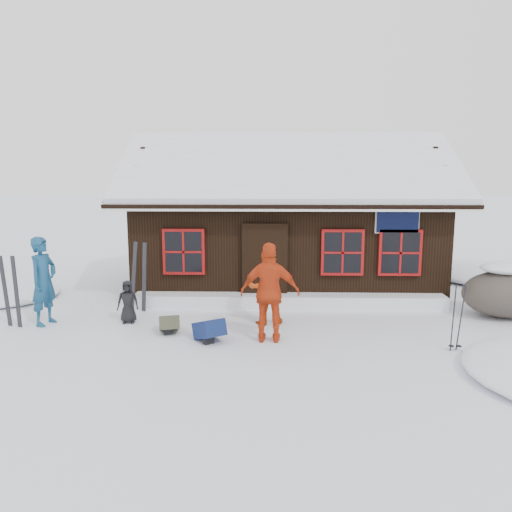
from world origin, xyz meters
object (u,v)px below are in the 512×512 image
at_px(backpack_blue, 209,333).
at_px(backpack_olive, 169,326).
at_px(skier_crouched, 128,302).
at_px(skier_teal, 44,281).
at_px(boulder, 506,292).
at_px(ski_poles, 457,319).
at_px(skier_orange_left, 266,287).
at_px(skier_orange_right, 270,293).

distance_m(backpack_blue, backpack_olive, 1.02).
bearing_deg(backpack_blue, skier_crouched, 114.80).
relative_size(skier_teal, skier_crouched, 2.03).
distance_m(boulder, ski_poles, 2.96).
relative_size(skier_orange_left, backpack_blue, 2.67).
bearing_deg(backpack_olive, boulder, -4.42).
height_order(skier_teal, backpack_olive, skier_teal).
bearing_deg(skier_orange_right, ski_poles, 176.12).
xyz_separation_m(skier_orange_left, backpack_blue, (-1.09, -1.22, -0.64)).
xyz_separation_m(skier_orange_right, boulder, (5.39, 1.85, -0.41)).
height_order(skier_orange_left, skier_orange_right, skier_orange_right).
bearing_deg(backpack_olive, skier_teal, 154.55).
bearing_deg(boulder, skier_orange_left, -173.19).
distance_m(skier_orange_right, boulder, 5.71).
bearing_deg(ski_poles, skier_orange_left, 155.93).
xyz_separation_m(skier_orange_right, backpack_olive, (-2.08, 0.46, -0.84)).
xyz_separation_m(skier_orange_right, backpack_blue, (-1.19, -0.03, -0.82)).
height_order(skier_teal, skier_crouched, skier_teal).
height_order(ski_poles, backpack_blue, ski_poles).
xyz_separation_m(boulder, backpack_olive, (-7.47, -1.39, -0.43)).
bearing_deg(ski_poles, backpack_olive, 171.21).
xyz_separation_m(skier_orange_right, skier_crouched, (-3.13, 1.14, -0.51)).
distance_m(skier_crouched, backpack_olive, 1.29).
bearing_deg(skier_teal, skier_orange_left, -72.34).
height_order(skier_orange_left, backpack_blue, skier_orange_left).
distance_m(skier_teal, backpack_blue, 3.92).
bearing_deg(skier_orange_right, skier_orange_left, -82.80).
xyz_separation_m(skier_orange_right, ski_poles, (3.47, -0.40, -0.37)).
bearing_deg(backpack_blue, skier_orange_right, -32.66).
distance_m(skier_teal, backpack_olive, 2.98).
height_order(skier_orange_right, backpack_blue, skier_orange_right).
bearing_deg(skier_teal, backpack_olive, -85.36).
bearing_deg(skier_crouched, boulder, -2.52).
relative_size(skier_teal, skier_orange_left, 1.20).
height_order(skier_teal, backpack_blue, skier_teal).
relative_size(skier_orange_left, backpack_olive, 3.11).
relative_size(skier_orange_right, ski_poles, 1.52).
height_order(skier_crouched, ski_poles, ski_poles).
bearing_deg(skier_orange_right, skier_teal, -8.68).
distance_m(skier_crouched, boulder, 8.55).
bearing_deg(skier_orange_left, skier_teal, -12.77).
bearing_deg(skier_crouched, backpack_olive, -40.31).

